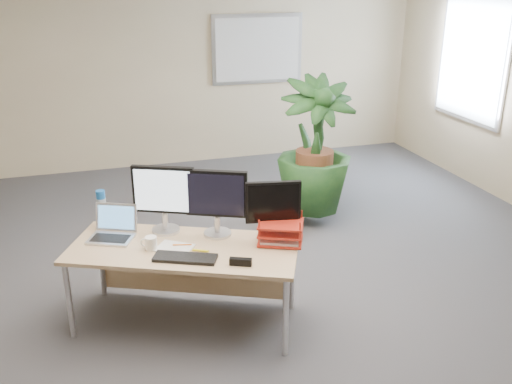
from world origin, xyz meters
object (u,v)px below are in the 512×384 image
object	(u,v)px
laptop	(113,229)
desk	(187,257)
monitor_right	(217,199)
floor_plant	(315,155)
monitor_left	(164,195)

from	to	relation	value
laptop	desk	bearing A→B (deg)	-25.96
monitor_right	floor_plant	bearing A→B (deg)	44.93
monitor_right	laptop	bearing A→B (deg)	165.29
monitor_right	desk	bearing A→B (deg)	-168.94
floor_plant	laptop	xyz separation A→B (m)	(-2.15, -1.17, -0.04)
monitor_left	floor_plant	bearing A→B (deg)	34.30
laptop	floor_plant	bearing A→B (deg)	28.58
laptop	monitor_left	bearing A→B (deg)	-3.39
monitor_left	laptop	xyz separation A→B (m)	(-0.40, 0.02, -0.25)
desk	laptop	xyz separation A→B (m)	(-0.52, 0.25, 0.19)
floor_plant	monitor_left	world-z (taller)	floor_plant
floor_plant	laptop	size ratio (longest dim) A/B	3.59
desk	laptop	distance (m)	0.61
desk	floor_plant	xyz separation A→B (m)	(1.64, 1.43, 0.23)
floor_plant	monitor_left	bearing A→B (deg)	-145.70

